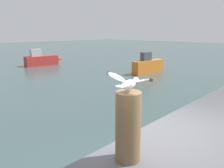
# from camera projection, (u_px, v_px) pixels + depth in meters

# --- Properties ---
(mooring_post) EXTENTS (0.29, 0.29, 0.81)m
(mooring_post) POSITION_uv_depth(u_px,v_px,m) (128.00, 127.00, 2.55)
(mooring_post) COLOR brown
(mooring_post) RESTS_ON harbor_quay
(seagull) EXTENTS (0.39, 0.60, 0.20)m
(seagull) POSITION_uv_depth(u_px,v_px,m) (129.00, 82.00, 2.44)
(seagull) COLOR #C67660
(seagull) RESTS_ON mooring_post
(boat_red) EXTENTS (3.52, 1.24, 1.47)m
(boat_red) POSITION_uv_depth(u_px,v_px,m) (44.00, 60.00, 20.18)
(boat_red) COLOR #B72D28
(boat_red) RESTS_ON ground_plane
(boat_orange) EXTENTS (3.23, 0.92, 1.53)m
(boat_orange) POSITION_uv_depth(u_px,v_px,m) (149.00, 65.00, 16.44)
(boat_orange) COLOR orange
(boat_orange) RESTS_ON ground_plane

